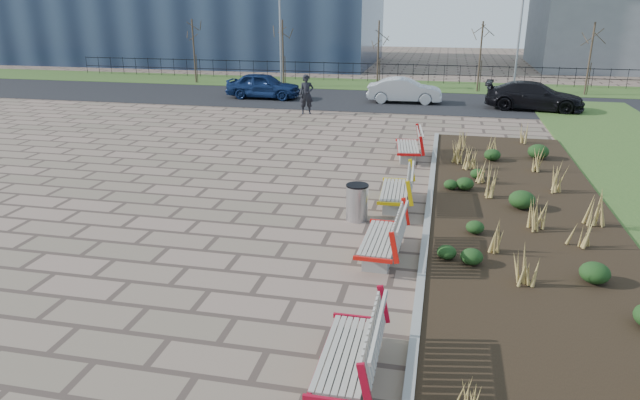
% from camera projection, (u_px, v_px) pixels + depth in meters
% --- Properties ---
extents(ground, '(120.00, 120.00, 0.00)m').
position_uv_depth(ground, '(210.00, 290.00, 10.85)').
color(ground, '#7D6456').
rests_on(ground, ground).
extents(planting_bed, '(4.50, 18.00, 0.10)m').
position_uv_depth(planting_bed, '(523.00, 220.00, 14.19)').
color(planting_bed, black).
rests_on(planting_bed, ground).
extents(planting_curb, '(0.16, 18.00, 0.15)m').
position_uv_depth(planting_curb, '(428.00, 212.00, 14.65)').
color(planting_curb, gray).
rests_on(planting_curb, ground).
extents(grass_verge_far, '(80.00, 5.00, 0.04)m').
position_uv_depth(grass_verge_far, '(380.00, 85.00, 36.64)').
color(grass_verge_far, '#33511E').
rests_on(grass_verge_far, ground).
extents(road, '(80.00, 7.00, 0.02)m').
position_uv_depth(road, '(367.00, 100.00, 31.12)').
color(road, black).
rests_on(road, ground).
extents(bench_a, '(0.90, 2.10, 1.00)m').
position_uv_depth(bench_a, '(346.00, 350.00, 8.14)').
color(bench_a, '#A50B21').
rests_on(bench_a, ground).
extents(bench_b, '(0.97, 2.13, 1.00)m').
position_uv_depth(bench_b, '(381.00, 236.00, 12.05)').
color(bench_b, red).
rests_on(bench_b, ground).
extents(bench_c, '(0.98, 2.13, 1.00)m').
position_uv_depth(bench_c, '(395.00, 188.00, 15.10)').
color(bench_c, gold).
rests_on(bench_c, ground).
extents(bench_d, '(1.12, 2.19, 1.00)m').
position_uv_depth(bench_d, '(408.00, 145.00, 19.59)').
color(bench_d, red).
rests_on(bench_d, ground).
extents(litter_bin, '(0.55, 0.55, 0.90)m').
position_uv_depth(litter_bin, '(357.00, 203.00, 14.17)').
color(litter_bin, '#B2B2B7').
rests_on(litter_bin, ground).
extents(pedestrian, '(0.79, 0.64, 1.87)m').
position_uv_depth(pedestrian, '(306.00, 94.00, 27.25)').
color(pedestrian, black).
rests_on(pedestrian, ground).
extents(car_blue, '(4.11, 1.72, 1.39)m').
position_uv_depth(car_blue, '(263.00, 86.00, 31.54)').
color(car_blue, navy).
rests_on(car_blue, road).
extents(car_silver, '(3.95, 1.49, 1.29)m').
position_uv_depth(car_silver, '(405.00, 90.00, 30.21)').
color(car_silver, '#A6AAAE').
rests_on(car_silver, road).
extents(car_black, '(4.93, 2.55, 1.37)m').
position_uv_depth(car_black, '(534.00, 96.00, 28.22)').
color(car_black, black).
rests_on(car_black, road).
extents(tree_a, '(1.40, 1.40, 4.00)m').
position_uv_depth(tree_a, '(194.00, 51.00, 36.99)').
color(tree_a, '#4C3D2D').
rests_on(tree_a, grass_verge_far).
extents(tree_b, '(1.40, 1.40, 4.00)m').
position_uv_depth(tree_b, '(283.00, 53.00, 35.79)').
color(tree_b, '#4C3D2D').
rests_on(tree_b, grass_verge_far).
extents(tree_c, '(1.40, 1.40, 4.00)m').
position_uv_depth(tree_c, '(378.00, 55.00, 34.59)').
color(tree_c, '#4C3D2D').
rests_on(tree_c, grass_verge_far).
extents(tree_d, '(1.40, 1.40, 4.00)m').
position_uv_depth(tree_d, '(480.00, 57.00, 33.38)').
color(tree_d, '#4C3D2D').
rests_on(tree_d, grass_verge_far).
extents(tree_e, '(1.40, 1.40, 4.00)m').
position_uv_depth(tree_e, '(590.00, 59.00, 32.18)').
color(tree_e, '#4C3D2D').
rests_on(tree_e, grass_verge_far).
extents(lamp_west, '(0.24, 0.60, 6.00)m').
position_uv_depth(lamp_west, '(280.00, 37.00, 35.00)').
color(lamp_west, gray).
rests_on(lamp_west, grass_verge_far).
extents(lamp_east, '(0.24, 0.60, 6.00)m').
position_uv_depth(lamp_east, '(519.00, 40.00, 32.19)').
color(lamp_east, gray).
rests_on(lamp_east, grass_verge_far).
extents(railing_fence, '(44.00, 0.10, 1.20)m').
position_uv_depth(railing_fence, '(383.00, 72.00, 37.82)').
color(railing_fence, black).
rests_on(railing_fence, grass_verge_far).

